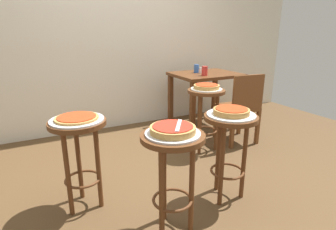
% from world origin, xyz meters
% --- Properties ---
extents(ground_plane, '(6.00, 6.00, 0.00)m').
position_xyz_m(ground_plane, '(0.00, 0.00, 0.00)').
color(ground_plane, brown).
extents(back_wall, '(6.00, 0.10, 3.00)m').
position_xyz_m(back_wall, '(0.00, 1.65, 1.50)').
color(back_wall, silver).
rests_on(back_wall, ground_plane).
extents(stool_foreground, '(0.41, 0.41, 0.71)m').
position_xyz_m(stool_foreground, '(-0.36, -0.66, 0.53)').
color(stool_foreground, '#5B3319').
rests_on(stool_foreground, ground_plane).
extents(serving_plate_foreground, '(0.35, 0.35, 0.01)m').
position_xyz_m(serving_plate_foreground, '(-0.36, -0.66, 0.71)').
color(serving_plate_foreground, silver).
rests_on(serving_plate_foreground, stool_foreground).
extents(pizza_foreground, '(0.29, 0.29, 0.05)m').
position_xyz_m(pizza_foreground, '(-0.36, -0.66, 0.74)').
color(pizza_foreground, tan).
rests_on(pizza_foreground, serving_plate_foreground).
extents(stool_middle, '(0.41, 0.41, 0.71)m').
position_xyz_m(stool_middle, '(0.22, -0.51, 0.53)').
color(stool_middle, '#5B3319').
rests_on(stool_middle, ground_plane).
extents(serving_plate_middle, '(0.37, 0.37, 0.01)m').
position_xyz_m(serving_plate_middle, '(0.22, -0.51, 0.71)').
color(serving_plate_middle, silver).
rests_on(serving_plate_middle, stool_middle).
extents(pizza_middle, '(0.27, 0.27, 0.05)m').
position_xyz_m(pizza_middle, '(0.22, -0.51, 0.74)').
color(pizza_middle, '#B78442').
rests_on(pizza_middle, serving_plate_middle).
extents(stool_leftside, '(0.41, 0.41, 0.71)m').
position_xyz_m(stool_leftside, '(-0.84, -0.10, 0.53)').
color(stool_leftside, '#5B3319').
rests_on(stool_leftside, ground_plane).
extents(serving_plate_leftside, '(0.38, 0.38, 0.01)m').
position_xyz_m(serving_plate_leftside, '(-0.84, -0.10, 0.71)').
color(serving_plate_leftside, silver).
rests_on(serving_plate_leftside, stool_leftside).
extents(pizza_leftside, '(0.31, 0.31, 0.02)m').
position_xyz_m(pizza_leftside, '(-0.84, -0.10, 0.73)').
color(pizza_leftside, tan).
rests_on(pizza_leftside, serving_plate_leftside).
extents(stool_rear, '(0.41, 0.41, 0.71)m').
position_xyz_m(stool_rear, '(0.60, 0.36, 0.53)').
color(stool_rear, '#5B3319').
rests_on(stool_rear, ground_plane).
extents(serving_plate_rear, '(0.34, 0.34, 0.01)m').
position_xyz_m(serving_plate_rear, '(0.60, 0.36, 0.71)').
color(serving_plate_rear, white).
rests_on(serving_plate_rear, stool_rear).
extents(pizza_rear, '(0.28, 0.28, 0.05)m').
position_xyz_m(pizza_rear, '(0.60, 0.36, 0.74)').
color(pizza_rear, tan).
rests_on(pizza_rear, serving_plate_rear).
extents(dining_table, '(0.88, 0.70, 0.76)m').
position_xyz_m(dining_table, '(1.07, 1.05, 0.63)').
color(dining_table, '#5B3319').
rests_on(dining_table, ground_plane).
extents(cup_near_edge, '(0.08, 0.08, 0.12)m').
position_xyz_m(cup_near_edge, '(0.94, 0.89, 0.82)').
color(cup_near_edge, red).
rests_on(cup_near_edge, dining_table).
extents(cup_far_edge, '(0.07, 0.07, 0.11)m').
position_xyz_m(cup_far_edge, '(0.98, 1.15, 0.82)').
color(cup_far_edge, '#3360B2').
rests_on(cup_far_edge, dining_table).
extents(condiment_shaker, '(0.04, 0.04, 0.07)m').
position_xyz_m(condiment_shaker, '(1.01, 1.08, 0.80)').
color(condiment_shaker, white).
rests_on(condiment_shaker, dining_table).
extents(wooden_chair, '(0.44, 0.44, 0.85)m').
position_xyz_m(wooden_chair, '(1.09, 0.34, 0.47)').
color(wooden_chair, brown).
rests_on(wooden_chair, ground_plane).
extents(pizza_server_knife, '(0.14, 0.20, 0.01)m').
position_xyz_m(pizza_server_knife, '(-0.33, -0.68, 0.77)').
color(pizza_server_knife, silver).
rests_on(pizza_server_knife, pizza_foreground).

